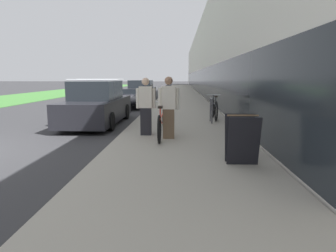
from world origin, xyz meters
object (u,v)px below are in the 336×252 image
at_px(person_rider, 169,108).
at_px(parked_sedan_curbside, 97,105).
at_px(cruiser_bike_nearest, 214,109).
at_px(vintage_roadster_curbside, 130,100).
at_px(parked_sedan_far, 141,91).
at_px(person_bystander, 146,107).
at_px(tandem_bicycle, 162,122).
at_px(sandwich_board_sign, 242,139).
at_px(bike_rack_hoop, 211,108).

xyz_separation_m(person_rider, parked_sedan_curbside, (-2.67, 2.96, -0.21)).
xyz_separation_m(cruiser_bike_nearest, vintage_roadster_curbside, (-4.04, 5.07, -0.07)).
relative_size(vintage_roadster_curbside, parked_sedan_far, 0.83).
distance_m(cruiser_bike_nearest, parked_sedan_curbside, 4.31).
xyz_separation_m(parked_sedan_curbside, parked_sedan_far, (-0.02, 12.15, -0.04)).
distance_m(person_bystander, parked_sedan_curbside, 3.26).
bearing_deg(cruiser_bike_nearest, tandem_bicycle, -118.31).
relative_size(cruiser_bike_nearest, parked_sedan_far, 0.38).
distance_m(parked_sedan_curbside, parked_sedan_far, 12.15).
xyz_separation_m(person_rider, sandwich_board_sign, (1.42, -2.21, -0.34)).
distance_m(person_bystander, bike_rack_hoop, 3.12).
height_order(sandwich_board_sign, vintage_roadster_curbside, sandwich_board_sign).
distance_m(bike_rack_hoop, cruiser_bike_nearest, 0.88).
relative_size(bike_rack_hoop, cruiser_bike_nearest, 0.47).
bearing_deg(person_rider, bike_rack_hoop, 63.87).
height_order(tandem_bicycle, cruiser_bike_nearest, cruiser_bike_nearest).
height_order(bike_rack_hoop, vintage_roadster_curbside, vintage_roadster_curbside).
bearing_deg(vintage_roadster_curbside, person_rider, -74.21).
relative_size(tandem_bicycle, person_rider, 1.71).
distance_m(person_bystander, cruiser_bike_nearest, 3.92).
height_order(person_rider, parked_sedan_curbside, person_rider).
xyz_separation_m(person_bystander, parked_sedan_far, (-2.06, 14.69, -0.24)).
distance_m(tandem_bicycle, parked_sedan_curbside, 3.61).
height_order(person_bystander, vintage_roadster_curbside, person_bystander).
distance_m(tandem_bicycle, bike_rack_hoop, 2.91).
bearing_deg(tandem_bicycle, cruiser_bike_nearest, 61.69).
xyz_separation_m(tandem_bicycle, vintage_roadster_curbside, (-2.27, 8.36, -0.06)).
distance_m(person_rider, parked_sedan_far, 15.36).
bearing_deg(parked_sedan_curbside, vintage_roadster_curbside, 87.94).
height_order(tandem_bicycle, parked_sedan_curbside, parked_sedan_curbside).
xyz_separation_m(tandem_bicycle, parked_sedan_curbside, (-2.47, 2.61, 0.21)).
relative_size(tandem_bicycle, sandwich_board_sign, 3.00).
xyz_separation_m(sandwich_board_sign, vintage_roadster_curbside, (-3.89, 10.92, -0.14)).
height_order(tandem_bicycle, person_bystander, person_bystander).
distance_m(bike_rack_hoop, parked_sedan_curbside, 4.05).
height_order(tandem_bicycle, parked_sedan_far, parked_sedan_far).
bearing_deg(vintage_roadster_curbside, sandwich_board_sign, -70.42).
bearing_deg(person_rider, tandem_bicycle, 119.45).
bearing_deg(cruiser_bike_nearest, person_rider, -113.41).
relative_size(bike_rack_hoop, vintage_roadster_curbside, 0.22).
height_order(cruiser_bike_nearest, vintage_roadster_curbside, cruiser_bike_nearest).
relative_size(tandem_bicycle, parked_sedan_curbside, 0.60).
relative_size(sandwich_board_sign, parked_sedan_far, 0.19).
height_order(person_rider, sandwich_board_sign, person_rider).
height_order(person_bystander, cruiser_bike_nearest, person_bystander).
bearing_deg(cruiser_bike_nearest, parked_sedan_curbside, -170.93).
bearing_deg(parked_sedan_curbside, sandwich_board_sign, -51.64).
bearing_deg(bike_rack_hoop, sandwich_board_sign, -89.43).
bearing_deg(parked_sedan_far, vintage_roadster_curbside, -87.95).
relative_size(person_rider, person_bystander, 1.02).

